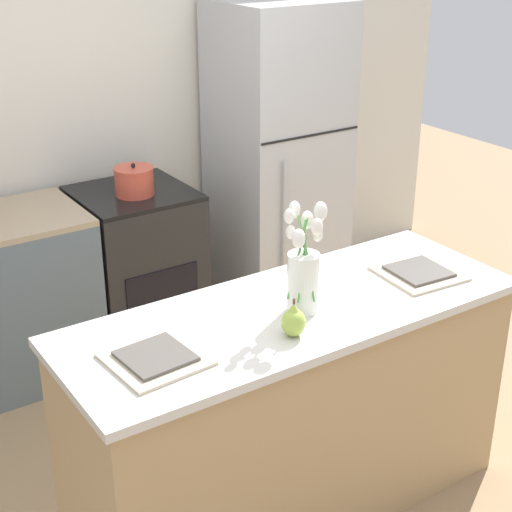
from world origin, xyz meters
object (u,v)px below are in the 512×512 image
at_px(cooking_pot, 134,181).
at_px(flower_vase, 304,270).
at_px(refrigerator, 277,159).
at_px(stove_range, 138,267).
at_px(plate_setting_right, 419,273).
at_px(plate_setting_left, 156,358).
at_px(pear_figurine, 293,321).

bearing_deg(cooking_pot, flower_vase, -92.54).
bearing_deg(flower_vase, refrigerator, 57.75).
bearing_deg(stove_range, flower_vase, -92.89).
bearing_deg(plate_setting_right, cooking_pot, 107.75).
bearing_deg(cooking_pot, plate_setting_left, -113.28).
relative_size(stove_range, pear_figurine, 6.26).
bearing_deg(refrigerator, cooking_pot, -176.58).
bearing_deg(cooking_pot, stove_range, 77.71).
bearing_deg(cooking_pot, refrigerator, 3.42).
bearing_deg(flower_vase, stove_range, 87.11).
xyz_separation_m(stove_range, cooking_pot, (-0.01, -0.06, 0.53)).
bearing_deg(stove_range, refrigerator, 0.04).
relative_size(stove_range, flower_vase, 2.07).
bearing_deg(pear_figurine, stove_range, 82.90).
relative_size(stove_range, cooking_pot, 4.28).
distance_m(pear_figurine, cooking_pot, 1.72).
relative_size(refrigerator, plate_setting_right, 5.73).
height_order(plate_setting_left, cooking_pot, cooking_pot).
distance_m(flower_vase, pear_figurine, 0.22).
height_order(stove_range, pear_figurine, pear_figurine).
relative_size(refrigerator, plate_setting_left, 5.73).
xyz_separation_m(refrigerator, cooking_pot, (-0.96, -0.06, 0.06)).
relative_size(pear_figurine, cooking_pot, 0.68).
xyz_separation_m(refrigerator, plate_setting_right, (-0.45, -1.65, 0.02)).
bearing_deg(cooking_pot, pear_figurine, -96.92).
distance_m(pear_figurine, plate_setting_right, 0.73).
relative_size(stove_range, plate_setting_right, 2.81).
bearing_deg(plate_setting_right, pear_figurine, -170.84).
xyz_separation_m(pear_figurine, plate_setting_left, (-0.48, 0.12, -0.05)).
bearing_deg(plate_setting_right, plate_setting_left, 180.00).
bearing_deg(pear_figurine, plate_setting_left, 166.40).
distance_m(flower_vase, plate_setting_right, 0.60).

